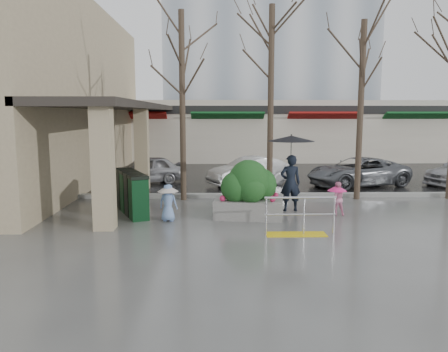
{
  "coord_description": "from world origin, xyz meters",
  "views": [
    {
      "loc": [
        -0.89,
        -12.4,
        3.21
      ],
      "look_at": [
        -0.57,
        0.75,
        1.3
      ],
      "focal_mm": 35.0,
      "sensor_mm": 36.0,
      "label": 1
    }
  ],
  "objects_px": {
    "child_blue": "(168,199)",
    "tree_mideast": "(362,67)",
    "car_a": "(145,170)",
    "handrail": "(298,221)",
    "woman": "(291,164)",
    "tree_west": "(182,60)",
    "planter": "(249,190)",
    "car_b": "(250,171)",
    "tree_midwest": "(271,56)",
    "child_pink": "(337,196)",
    "news_boxes": "(131,193)",
    "car_c": "(358,172)"
  },
  "relations": [
    {
      "from": "tree_midwest",
      "to": "tree_mideast",
      "type": "relative_size",
      "value": 1.08
    },
    {
      "from": "tree_mideast",
      "to": "planter",
      "type": "distance_m",
      "value": 6.55
    },
    {
      "from": "tree_mideast",
      "to": "woman",
      "type": "xyz_separation_m",
      "value": [
        -2.87,
        -1.95,
        -3.31
      ]
    },
    {
      "from": "planter",
      "to": "car_a",
      "type": "xyz_separation_m",
      "value": [
        -4.22,
        6.78,
        -0.23
      ]
    },
    {
      "from": "tree_mideast",
      "to": "child_pink",
      "type": "bearing_deg",
      "value": -120.13
    },
    {
      "from": "child_blue",
      "to": "handrail",
      "type": "bearing_deg",
      "value": 168.06
    },
    {
      "from": "child_blue",
      "to": "car_c",
      "type": "bearing_deg",
      "value": -129.85
    },
    {
      "from": "child_blue",
      "to": "planter",
      "type": "xyz_separation_m",
      "value": [
        2.44,
        0.33,
        0.2
      ]
    },
    {
      "from": "child_blue",
      "to": "car_a",
      "type": "height_order",
      "value": "car_a"
    },
    {
      "from": "news_boxes",
      "to": "car_a",
      "type": "xyz_separation_m",
      "value": [
        -0.51,
        6.1,
        -0.05
      ]
    },
    {
      "from": "tree_mideast",
      "to": "planter",
      "type": "height_order",
      "value": "tree_mideast"
    },
    {
      "from": "handrail",
      "to": "planter",
      "type": "xyz_separation_m",
      "value": [
        -1.16,
        1.91,
        0.49
      ]
    },
    {
      "from": "child_pink",
      "to": "child_blue",
      "type": "height_order",
      "value": "child_blue"
    },
    {
      "from": "car_b",
      "to": "tree_midwest",
      "type": "bearing_deg",
      "value": -19.86
    },
    {
      "from": "child_pink",
      "to": "car_c",
      "type": "relative_size",
      "value": 0.23
    },
    {
      "from": "car_b",
      "to": "tree_mideast",
      "type": "bearing_deg",
      "value": 21.62
    },
    {
      "from": "child_pink",
      "to": "woman",
      "type": "bearing_deg",
      "value": -25.61
    },
    {
      "from": "child_blue",
      "to": "car_a",
      "type": "relative_size",
      "value": 0.3
    },
    {
      "from": "woman",
      "to": "planter",
      "type": "relative_size",
      "value": 1.15
    },
    {
      "from": "tree_midwest",
      "to": "car_a",
      "type": "xyz_separation_m",
      "value": [
        -5.22,
        3.89,
        -4.6
      ]
    },
    {
      "from": "car_a",
      "to": "handrail",
      "type": "bearing_deg",
      "value": 16.54
    },
    {
      "from": "news_boxes",
      "to": "car_b",
      "type": "bearing_deg",
      "value": 28.28
    },
    {
      "from": "handrail",
      "to": "child_pink",
      "type": "bearing_deg",
      "value": 53.49
    },
    {
      "from": "child_pink",
      "to": "child_blue",
      "type": "relative_size",
      "value": 0.95
    },
    {
      "from": "tree_west",
      "to": "car_a",
      "type": "bearing_deg",
      "value": 117.5
    },
    {
      "from": "child_blue",
      "to": "planter",
      "type": "bearing_deg",
      "value": -160.48
    },
    {
      "from": "handrail",
      "to": "news_boxes",
      "type": "height_order",
      "value": "news_boxes"
    },
    {
      "from": "car_c",
      "to": "tree_mideast",
      "type": "bearing_deg",
      "value": -35.6
    },
    {
      "from": "tree_midwest",
      "to": "woman",
      "type": "xyz_separation_m",
      "value": [
        0.43,
        -1.95,
        -3.68
      ]
    },
    {
      "from": "handrail",
      "to": "woman",
      "type": "distance_m",
      "value": 3.09
    },
    {
      "from": "tree_midwest",
      "to": "tree_mideast",
      "type": "distance_m",
      "value": 3.32
    },
    {
      "from": "child_blue",
      "to": "tree_mideast",
      "type": "bearing_deg",
      "value": -142.72
    },
    {
      "from": "tree_mideast",
      "to": "woman",
      "type": "distance_m",
      "value": 4.8
    },
    {
      "from": "woman",
      "to": "handrail",
      "type": "bearing_deg",
      "value": 82.46
    },
    {
      "from": "woman",
      "to": "news_boxes",
      "type": "height_order",
      "value": "woman"
    },
    {
      "from": "tree_west",
      "to": "planter",
      "type": "bearing_deg",
      "value": -52.76
    },
    {
      "from": "handrail",
      "to": "tree_midwest",
      "type": "relative_size",
      "value": 0.27
    },
    {
      "from": "child_pink",
      "to": "news_boxes",
      "type": "relative_size",
      "value": 0.44
    },
    {
      "from": "woman",
      "to": "car_b",
      "type": "xyz_separation_m",
      "value": [
        -0.88,
        5.16,
        -0.92
      ]
    },
    {
      "from": "child_pink",
      "to": "tree_west",
      "type": "bearing_deg",
      "value": -28.22
    },
    {
      "from": "car_b",
      "to": "news_boxes",
      "type": "bearing_deg",
      "value": -66.04
    },
    {
      "from": "handrail",
      "to": "car_c",
      "type": "relative_size",
      "value": 0.42
    },
    {
      "from": "planter",
      "to": "tree_mideast",
      "type": "bearing_deg",
      "value": 33.89
    },
    {
      "from": "car_b",
      "to": "tree_west",
      "type": "bearing_deg",
      "value": -68.49
    },
    {
      "from": "handrail",
      "to": "planter",
      "type": "bearing_deg",
      "value": 121.35
    },
    {
      "from": "tree_west",
      "to": "planter",
      "type": "xyz_separation_m",
      "value": [
        2.2,
        -2.89,
        -4.22
      ]
    },
    {
      "from": "tree_mideast",
      "to": "child_blue",
      "type": "bearing_deg",
      "value": -154.43
    },
    {
      "from": "tree_mideast",
      "to": "car_b",
      "type": "relative_size",
      "value": 1.7
    },
    {
      "from": "handrail",
      "to": "car_a",
      "type": "distance_m",
      "value": 10.23
    },
    {
      "from": "planter",
      "to": "news_boxes",
      "type": "relative_size",
      "value": 0.9
    }
  ]
}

